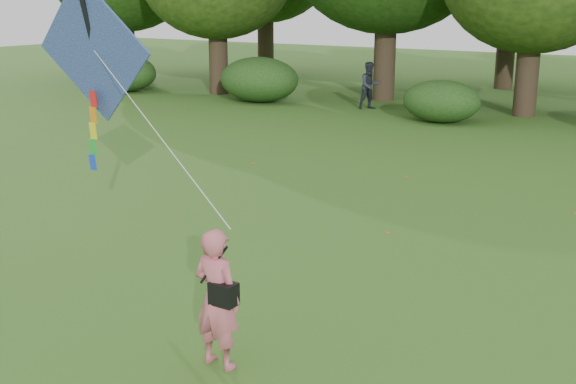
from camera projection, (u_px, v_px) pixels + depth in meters
The scene contains 7 objects.
ground at pixel (227, 357), 8.53m from camera, with size 100.00×100.00×0.00m, color #265114.
man_kite_flyer at pixel (217, 299), 8.12m from camera, with size 0.60×0.40×1.65m, color #C65D6A.
bystander_left at pixel (370, 86), 27.15m from camera, with size 0.86×0.67×1.77m, color #252831.
crossbody_bag at pixel (223, 293), 8.00m from camera, with size 0.43×0.20×0.68m.
flying_kite at pixel (94, 53), 11.14m from camera, with size 5.33×2.41×3.09m.
shrub_band at pixel (545, 103), 22.96m from camera, with size 39.15×3.22×1.88m.
fallen_leaves at pixel (391, 294), 10.29m from camera, with size 11.78×12.41×0.01m.
Camera 1 is at (4.79, -6.10, 4.11)m, focal length 45.00 mm.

